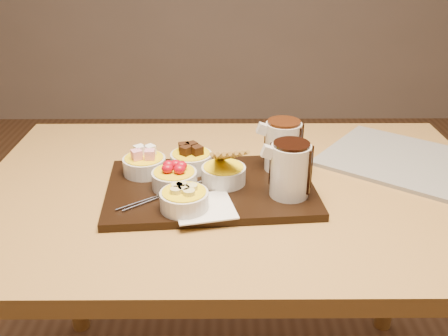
{
  "coord_description": "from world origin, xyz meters",
  "views": [
    {
      "loc": [
        -0.04,
        -1.03,
        1.29
      ],
      "look_at": [
        -0.03,
        -0.04,
        0.81
      ],
      "focal_mm": 40.0,
      "sensor_mm": 36.0,
      "label": 1
    }
  ],
  "objects_px": {
    "bowl_strawberries": "(175,180)",
    "pitcher_milk_chocolate": "(283,146)",
    "dining_table": "(237,221)",
    "pitcher_dark_chocolate": "(290,171)",
    "serving_board": "(211,188)",
    "newspaper": "(407,161)"
  },
  "relations": [
    {
      "from": "bowl_strawberries",
      "to": "pitcher_dark_chocolate",
      "type": "distance_m",
      "value": 0.25
    },
    {
      "from": "dining_table",
      "to": "bowl_strawberries",
      "type": "xyz_separation_m",
      "value": [
        -0.14,
        -0.05,
        0.14
      ]
    },
    {
      "from": "serving_board",
      "to": "dining_table",
      "type": "bearing_deg",
      "value": 26.72
    },
    {
      "from": "bowl_strawberries",
      "to": "pitcher_milk_chocolate",
      "type": "height_order",
      "value": "pitcher_milk_chocolate"
    },
    {
      "from": "dining_table",
      "to": "pitcher_dark_chocolate",
      "type": "relative_size",
      "value": 10.42
    },
    {
      "from": "pitcher_milk_chocolate",
      "to": "newspaper",
      "type": "height_order",
      "value": "pitcher_milk_chocolate"
    },
    {
      "from": "bowl_strawberries",
      "to": "pitcher_dark_chocolate",
      "type": "relative_size",
      "value": 0.87
    },
    {
      "from": "pitcher_dark_chocolate",
      "to": "bowl_strawberries",
      "type": "bearing_deg",
      "value": 167.35
    },
    {
      "from": "serving_board",
      "to": "pitcher_dark_chocolate",
      "type": "height_order",
      "value": "pitcher_dark_chocolate"
    },
    {
      "from": "serving_board",
      "to": "pitcher_milk_chocolate",
      "type": "distance_m",
      "value": 0.2
    },
    {
      "from": "pitcher_dark_chocolate",
      "to": "newspaper",
      "type": "bearing_deg",
      "value": 26.32
    },
    {
      "from": "serving_board",
      "to": "bowl_strawberries",
      "type": "relative_size",
      "value": 4.6
    },
    {
      "from": "serving_board",
      "to": "pitcher_milk_chocolate",
      "type": "relative_size",
      "value": 3.99
    },
    {
      "from": "bowl_strawberries",
      "to": "newspaper",
      "type": "relative_size",
      "value": 0.26
    },
    {
      "from": "bowl_strawberries",
      "to": "pitcher_dark_chocolate",
      "type": "height_order",
      "value": "pitcher_dark_chocolate"
    },
    {
      "from": "dining_table",
      "to": "pitcher_milk_chocolate",
      "type": "height_order",
      "value": "pitcher_milk_chocolate"
    },
    {
      "from": "pitcher_dark_chocolate",
      "to": "dining_table",
      "type": "bearing_deg",
      "value": 137.65
    },
    {
      "from": "newspaper",
      "to": "pitcher_milk_chocolate",
      "type": "bearing_deg",
      "value": -131.77
    },
    {
      "from": "dining_table",
      "to": "pitcher_dark_chocolate",
      "type": "distance_m",
      "value": 0.22
    },
    {
      "from": "bowl_strawberries",
      "to": "newspaper",
      "type": "height_order",
      "value": "bowl_strawberries"
    },
    {
      "from": "pitcher_dark_chocolate",
      "to": "newspaper",
      "type": "distance_m",
      "value": 0.39
    },
    {
      "from": "dining_table",
      "to": "pitcher_dark_chocolate",
      "type": "xyz_separation_m",
      "value": [
        0.11,
        -0.08,
        0.17
      ]
    }
  ]
}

